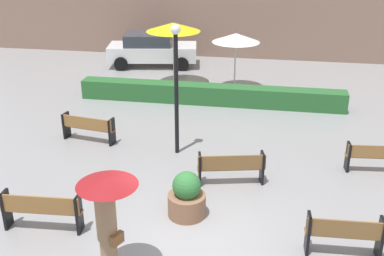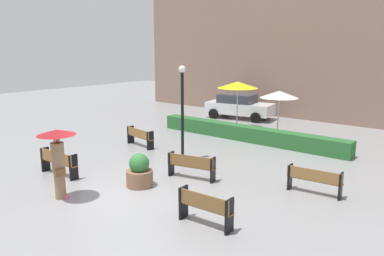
% 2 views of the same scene
% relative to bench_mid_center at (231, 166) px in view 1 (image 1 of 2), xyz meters
% --- Properties ---
extents(ground_plane, '(60.00, 60.00, 0.00)m').
position_rel_bench_mid_center_xyz_m(ground_plane, '(-0.60, -2.45, -0.51)').
color(ground_plane, gray).
extents(bench_mid_center, '(1.76, 0.71, 0.85)m').
position_rel_bench_mid_center_xyz_m(bench_mid_center, '(0.00, 0.00, 0.00)').
color(bench_mid_center, brown).
rests_on(bench_mid_center, ground).
extents(bench_near_right, '(1.54, 0.42, 0.88)m').
position_rel_bench_mid_center_xyz_m(bench_near_right, '(2.50, -2.49, 0.02)').
color(bench_near_right, brown).
rests_on(bench_near_right, ground).
extents(bench_near_left, '(1.78, 0.44, 0.90)m').
position_rel_bench_mid_center_xyz_m(bench_near_left, '(-3.86, -2.73, 0.03)').
color(bench_near_left, olive).
rests_on(bench_near_left, ground).
extents(bench_far_left, '(1.76, 0.62, 0.83)m').
position_rel_bench_mid_center_xyz_m(bench_far_left, '(-4.62, 1.88, -0.01)').
color(bench_far_left, olive).
rests_on(bench_far_left, ground).
extents(bench_far_right, '(1.69, 0.48, 0.82)m').
position_rel_bench_mid_center_xyz_m(bench_far_right, '(3.83, 1.33, -0.01)').
color(bench_far_right, olive).
rests_on(bench_far_right, ground).
extents(pedestrian_with_umbrella, '(1.10, 1.10, 2.14)m').
position_rel_bench_mid_center_xyz_m(pedestrian_with_umbrella, '(-1.90, -3.84, 0.95)').
color(pedestrian_with_umbrella, '#8C6B4C').
rests_on(pedestrian_with_umbrella, ground).
extents(planter_pot, '(0.87, 0.87, 1.10)m').
position_rel_bench_mid_center_xyz_m(planter_pot, '(-0.86, -1.60, -0.03)').
color(planter_pot, brown).
rests_on(planter_pot, ground).
extents(lamp_post, '(0.28, 0.28, 3.79)m').
position_rel_bench_mid_center_xyz_m(lamp_post, '(-1.75, 1.58, 1.83)').
color(lamp_post, black).
rests_on(lamp_post, ground).
extents(patio_umbrella_yellow, '(2.21, 2.21, 2.66)m').
position_rel_bench_mid_center_xyz_m(patio_umbrella_yellow, '(-3.17, 7.86, 1.97)').
color(patio_umbrella_yellow, silver).
rests_on(patio_umbrella_yellow, ground).
extents(patio_umbrella_white, '(1.90, 1.90, 2.35)m').
position_rel_bench_mid_center_xyz_m(patio_umbrella_white, '(-0.60, 7.70, 1.66)').
color(patio_umbrella_white, silver).
rests_on(patio_umbrella_white, ground).
extents(hedge_strip, '(10.01, 0.70, 0.72)m').
position_rel_bench_mid_center_xyz_m(hedge_strip, '(-1.36, 5.95, -0.15)').
color(hedge_strip, '#28602D').
rests_on(hedge_strip, ground).
extents(parked_car, '(4.43, 2.51, 1.57)m').
position_rel_bench_mid_center_xyz_m(parked_car, '(-4.89, 10.79, 0.31)').
color(parked_car, silver).
rests_on(parked_car, ground).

